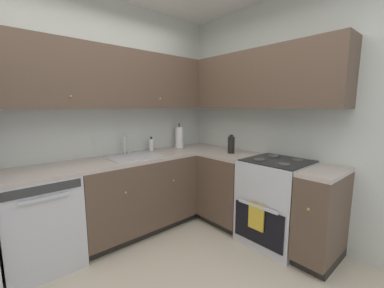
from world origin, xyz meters
TOP-DOWN VIEW (x-y plane):
  - wall_back at (0.00, 1.47)m, footprint 3.52×0.05m
  - wall_right at (1.73, 0.00)m, footprint 0.05×2.99m
  - dishwasher at (-0.54, 1.15)m, footprint 0.60×0.63m
  - lower_cabinets_back at (0.44, 1.15)m, footprint 1.34×0.62m
  - countertop_back at (0.44, 1.15)m, footprint 2.54×0.60m
  - lower_cabinets_right at (1.41, 0.19)m, footprint 0.62×1.52m
  - countertop_right at (1.41, 0.19)m, footprint 0.60×1.52m
  - oven_range at (1.43, -0.06)m, footprint 0.68×0.62m
  - upper_cabinets_back at (0.28, 1.29)m, footprint 2.22×0.34m
  - upper_cabinets_right at (1.55, 0.41)m, footprint 0.32×2.07m
  - sink at (0.40, 1.12)m, footprint 0.55×0.40m
  - faucet at (0.41, 1.32)m, footprint 0.07×0.16m
  - soap_bottle at (0.76, 1.33)m, footprint 0.06×0.06m
  - paper_towel_roll at (1.20, 1.31)m, footprint 0.11×0.11m
  - oil_bottle at (1.41, 0.55)m, footprint 0.08×0.08m

SIDE VIEW (x-z plane):
  - dishwasher at x=-0.54m, z-range 0.00..0.86m
  - lower_cabinets_right at x=1.41m, z-range 0.00..0.86m
  - lower_cabinets_back at x=0.44m, z-range 0.00..0.86m
  - oven_range at x=1.43m, z-range -0.07..0.97m
  - sink at x=0.40m, z-range 0.80..0.90m
  - countertop_right at x=1.41m, z-range 0.85..0.89m
  - countertop_back at x=0.44m, z-range 0.85..0.89m
  - soap_bottle at x=0.76m, z-range 0.88..1.06m
  - oil_bottle at x=1.41m, z-range 0.88..1.11m
  - faucet at x=0.41m, z-range 0.91..1.15m
  - paper_towel_roll at x=1.20m, z-range 0.86..1.21m
  - wall_back at x=0.00m, z-range 0.00..2.64m
  - wall_right at x=1.73m, z-range 0.00..2.64m
  - upper_cabinets_back at x=0.28m, z-range 1.43..2.07m
  - upper_cabinets_right at x=1.55m, z-range 1.43..2.07m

